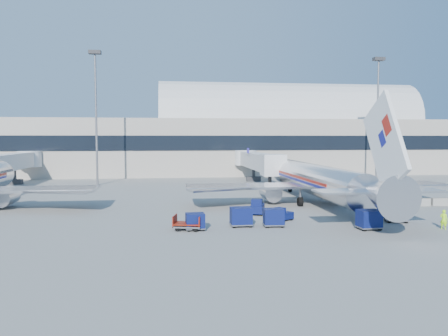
{
  "coord_description": "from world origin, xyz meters",
  "views": [
    {
      "loc": [
        -7.96,
        -45.94,
        8.1
      ],
      "look_at": [
        -1.34,
        6.0,
        4.44
      ],
      "focal_mm": 35.0,
      "sensor_mm": 36.0,
      "label": 1
    }
  ],
  "objects": [
    {
      "name": "barrier_near",
      "position": [
        18.0,
        2.0,
        0.45
      ],
      "size": [
        3.0,
        0.55,
        0.9
      ],
      "primitive_type": "cube",
      "color": "#9E9E96",
      "rests_on": "ground"
    },
    {
      "name": "cart_solo_near",
      "position": [
        9.52,
        -9.89,
        0.93
      ],
      "size": [
        2.09,
        1.66,
        1.74
      ],
      "rotation": [
        0.0,
        0.0,
        0.08
      ],
      "color": "#0A134B",
      "rests_on": "ground"
    },
    {
      "name": "cart_open_red",
      "position": [
        -6.32,
        -8.15,
        0.46
      ],
      "size": [
        2.75,
        2.22,
        0.65
      ],
      "rotation": [
        0.0,
        0.0,
        -0.24
      ],
      "color": "slate",
      "rests_on": "ground"
    },
    {
      "name": "barrier_far",
      "position": [
        24.6,
        2.0,
        0.45
      ],
      "size": [
        3.0,
        0.55,
        0.9
      ],
      "primitive_type": "cube",
      "color": "#9E9E96",
      "rests_on": "ground"
    },
    {
      "name": "jetbridge_mid",
      "position": [
        -34.4,
        30.81,
        3.93
      ],
      "size": [
        4.4,
        27.5,
        6.25
      ],
      "color": "silver",
      "rests_on": "ground"
    },
    {
      "name": "tug_lead",
      "position": [
        2.99,
        -4.96,
        0.61
      ],
      "size": [
        2.27,
        1.95,
        1.33
      ],
      "rotation": [
        0.0,
        0.0,
        0.56
      ],
      "color": "#0A134B",
      "rests_on": "ground"
    },
    {
      "name": "tug_left",
      "position": [
        1.29,
        -1.1,
        0.75
      ],
      "size": [
        2.0,
        2.81,
        1.66
      ],
      "rotation": [
        0.0,
        0.0,
        1.25
      ],
      "color": "#0A134B",
      "rests_on": "ground"
    },
    {
      "name": "mast_west",
      "position": [
        -20.0,
        30.0,
        14.79
      ],
      "size": [
        2.0,
        1.2,
        22.6
      ],
      "color": "slate",
      "rests_on": "ground"
    },
    {
      "name": "terminal",
      "position": [
        -13.6,
        55.96,
        7.52
      ],
      "size": [
        170.0,
        28.15,
        21.0
      ],
      "color": "#B2AA9E",
      "rests_on": "ground"
    },
    {
      "name": "cart_train_b",
      "position": [
        -1.46,
        -7.18,
        0.94
      ],
      "size": [
        2.03,
        1.57,
        1.76
      ],
      "rotation": [
        0.0,
        0.0,
        0.02
      ],
      "color": "#0A134B",
      "rests_on": "ground"
    },
    {
      "name": "cart_train_a",
      "position": [
        1.48,
        -7.6,
        0.88
      ],
      "size": [
        1.94,
        1.52,
        1.65
      ],
      "rotation": [
        0.0,
        0.0,
        -0.05
      ],
      "color": "#0A134B",
      "rests_on": "ground"
    },
    {
      "name": "barrier_mid",
      "position": [
        21.3,
        2.0,
        0.45
      ],
      "size": [
        3.0,
        0.55,
        0.9
      ],
      "primitive_type": "cube",
      "color": "#9E9E96",
      "rests_on": "ground"
    },
    {
      "name": "mast_east",
      "position": [
        30.0,
        30.0,
        14.79
      ],
      "size": [
        2.0,
        1.2,
        22.6
      ],
      "color": "slate",
      "rests_on": "ground"
    },
    {
      "name": "ramp_worker",
      "position": [
        16.13,
        -10.6,
        0.87
      ],
      "size": [
        0.71,
        0.76,
        1.75
      ],
      "primitive_type": "imported",
      "rotation": [
        0.0,
        0.0,
        2.2
      ],
      "color": "#9AEC18",
      "rests_on": "ground"
    },
    {
      "name": "cart_train_c",
      "position": [
        -5.7,
        -8.24,
        0.8
      ],
      "size": [
        1.79,
        1.41,
        1.5
      ],
      "rotation": [
        0.0,
        0.0,
        0.07
      ],
      "color": "#0A134B",
      "rests_on": "ground"
    },
    {
      "name": "jetbridge_near",
      "position": [
        7.6,
        30.81,
        3.93
      ],
      "size": [
        4.4,
        27.5,
        6.25
      ],
      "color": "silver",
      "rests_on": "ground"
    },
    {
      "name": "cart_solo_far",
      "position": [
        13.69,
        -6.89,
        0.99
      ],
      "size": [
        2.43,
        2.08,
        1.85
      ],
      "rotation": [
        0.0,
        0.0,
        -0.26
      ],
      "color": "#0A134B",
      "rests_on": "ground"
    },
    {
      "name": "tug_right",
      "position": [
        13.75,
        -3.64,
        0.67
      ],
      "size": [
        2.34,
        2.41,
        1.46
      ],
      "rotation": [
        0.0,
        0.0,
        -0.83
      ],
      "color": "#0A134B",
      "rests_on": "ground"
    },
    {
      "name": "ground",
      "position": [
        0.0,
        0.0,
        0.0
      ],
      "size": [
        260.0,
        260.0,
        0.0
      ],
      "primitive_type": "plane",
      "color": "gray",
      "rests_on": "ground"
    },
    {
      "name": "airliner_main",
      "position": [
        10.0,
        4.51,
        2.93
      ],
      "size": [
        32.0,
        37.26,
        12.07
      ],
      "color": "silver",
      "rests_on": "ground"
    }
  ]
}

